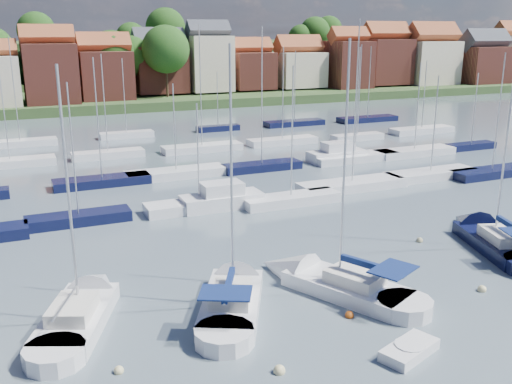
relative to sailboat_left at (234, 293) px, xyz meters
name	(u,v)px	position (x,y,z in m)	size (l,w,h in m)	color
ground	(206,157)	(10.70, 36.66, -0.36)	(260.00, 260.00, 0.00)	#46525F
sailboat_left	(234,293)	(0.00, 0.00, 0.00)	(7.76, 11.34, 15.26)	silver
sailboat_centre	(327,282)	(5.56, -0.77, 0.00)	(7.62, 11.61, 15.52)	silver
sailboat_navy	(487,237)	(20.03, 1.26, 0.00)	(6.68, 12.46, 16.69)	black
sailboat_far	(84,309)	(-8.03, 1.52, -0.02)	(6.83, 11.04, 14.32)	silver
tender	(409,350)	(5.37, -8.66, -0.10)	(3.38, 2.41, 0.67)	silver
buoy_a	(119,373)	(-7.34, -4.69, -0.36)	(0.44, 0.44, 0.44)	beige
buoy_b	(279,373)	(-0.82, -7.53, -0.36)	(0.54, 0.54, 0.54)	beige
buoy_c	(349,317)	(4.82, -4.39, -0.36)	(0.47, 0.47, 0.47)	#D85914
buoy_d	(482,291)	(13.61, -4.80, -0.36)	(0.50, 0.50, 0.50)	beige
buoy_e	(420,242)	(15.59, 3.21, -0.36)	(0.46, 0.46, 0.46)	beige
marina_field	(235,161)	(12.61, 31.81, 0.08)	(79.62, 41.41, 15.93)	silver
far_shore_town	(101,71)	(12.93, 129.33, 4.25)	(212.46, 90.00, 22.27)	#314924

